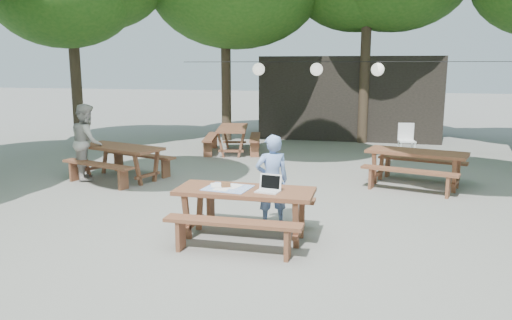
{
  "coord_description": "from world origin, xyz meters",
  "views": [
    {
      "loc": [
        1.4,
        -7.62,
        2.53
      ],
      "look_at": [
        -0.4,
        -0.12,
        1.05
      ],
      "focal_mm": 35.0,
      "sensor_mm": 36.0,
      "label": 1
    }
  ],
  "objects_px": {
    "picnic_table_nw": "(120,162)",
    "woman": "(272,180)",
    "main_picnic_table": "(245,213)",
    "plastic_chair": "(406,146)",
    "second_person": "(87,142)"
  },
  "relations": [
    {
      "from": "plastic_chair",
      "to": "main_picnic_table",
      "type": "bearing_deg",
      "value": -117.42
    },
    {
      "from": "picnic_table_nw",
      "to": "second_person",
      "type": "bearing_deg",
      "value": -153.58
    },
    {
      "from": "second_person",
      "to": "main_picnic_table",
      "type": "bearing_deg",
      "value": -155.04
    },
    {
      "from": "main_picnic_table",
      "to": "second_person",
      "type": "height_order",
      "value": "second_person"
    },
    {
      "from": "picnic_table_nw",
      "to": "plastic_chair",
      "type": "distance_m",
      "value": 7.87
    },
    {
      "from": "plastic_chair",
      "to": "second_person",
      "type": "bearing_deg",
      "value": -154.6
    },
    {
      "from": "main_picnic_table",
      "to": "woman",
      "type": "bearing_deg",
      "value": 70.57
    },
    {
      "from": "picnic_table_nw",
      "to": "second_person",
      "type": "height_order",
      "value": "second_person"
    },
    {
      "from": "main_picnic_table",
      "to": "second_person",
      "type": "bearing_deg",
      "value": 145.91
    },
    {
      "from": "woman",
      "to": "second_person",
      "type": "distance_m",
      "value": 5.19
    },
    {
      "from": "picnic_table_nw",
      "to": "woman",
      "type": "relative_size",
      "value": 1.57
    },
    {
      "from": "picnic_table_nw",
      "to": "plastic_chair",
      "type": "xyz_separation_m",
      "value": [
        6.38,
        4.6,
        -0.13
      ]
    },
    {
      "from": "main_picnic_table",
      "to": "picnic_table_nw",
      "type": "xyz_separation_m",
      "value": [
        -3.69,
        3.1,
        0.0
      ]
    },
    {
      "from": "woman",
      "to": "second_person",
      "type": "bearing_deg",
      "value": -50.12
    },
    {
      "from": "picnic_table_nw",
      "to": "plastic_chair",
      "type": "relative_size",
      "value": 2.55
    }
  ]
}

